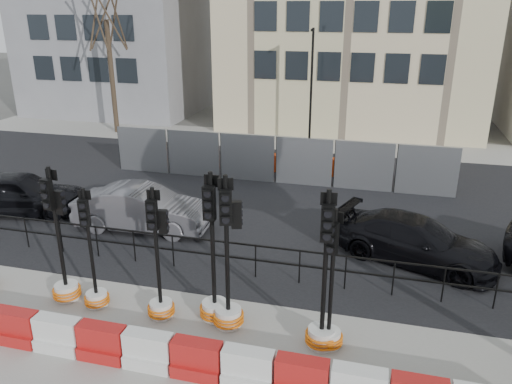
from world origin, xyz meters
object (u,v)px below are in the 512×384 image
(traffic_signal_d, at_px, (160,288))
(car_c, at_px, (416,241))
(car_a, at_px, (19,193))
(traffic_signal_h, at_px, (329,320))

(traffic_signal_d, height_order, car_c, traffic_signal_d)
(car_c, bearing_deg, car_a, 108.73)
(traffic_signal_d, relative_size, car_a, 0.69)
(traffic_signal_d, bearing_deg, car_a, 140.63)
(car_a, bearing_deg, traffic_signal_d, -134.10)
(traffic_signal_h, distance_m, car_c, 4.90)
(traffic_signal_h, xyz_separation_m, car_a, (-11.51, 4.75, 0.10))
(traffic_signal_h, bearing_deg, car_a, 173.39)
(car_a, distance_m, car_c, 13.46)
(car_a, xyz_separation_m, car_c, (13.46, -0.24, -0.10))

